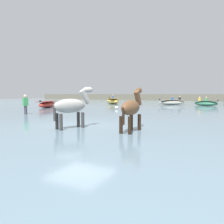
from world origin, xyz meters
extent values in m
plane|color=#756B56|center=(0.00, 0.00, 0.00)|extent=(120.00, 120.00, 0.00)
cube|color=slate|center=(0.00, 10.00, 0.16)|extent=(90.00, 90.00, 0.31)
ellipsoid|color=gray|center=(0.14, -0.88, 1.21)|extent=(0.94, 1.45, 0.55)
cylinder|color=#31312F|center=(0.16, -0.37, 0.47)|extent=(0.13, 0.13, 0.93)
cylinder|color=#31312F|center=(0.47, -0.49, 0.47)|extent=(0.13, 0.13, 0.93)
cylinder|color=#31312F|center=(-0.19, -1.27, 0.47)|extent=(0.13, 0.13, 0.93)
cylinder|color=#31312F|center=(0.12, -1.39, 0.47)|extent=(0.13, 0.13, 0.93)
cylinder|color=gray|center=(0.41, -0.21, 1.55)|extent=(0.39, 0.55, 0.63)
ellipsoid|color=gray|center=(0.46, -0.08, 1.84)|extent=(0.36, 0.51, 0.24)
cylinder|color=#31312F|center=(-0.10, -1.49, 0.95)|extent=(0.09, 0.09, 0.59)
ellipsoid|color=brown|center=(2.54, -0.46, 1.18)|extent=(0.48, 1.36, 0.54)
cylinder|color=black|center=(2.37, 0.01, 0.46)|extent=(0.13, 0.13, 0.91)
cylinder|color=black|center=(2.69, 0.01, 0.46)|extent=(0.13, 0.13, 0.91)
cylinder|color=black|center=(2.39, -0.94, 0.46)|extent=(0.13, 0.13, 0.91)
cylinder|color=black|center=(2.71, -0.93, 0.46)|extent=(0.13, 0.13, 0.91)
cylinder|color=brown|center=(2.53, 0.25, 1.52)|extent=(0.22, 0.50, 0.62)
ellipsoid|color=brown|center=(2.53, 0.38, 1.81)|extent=(0.20, 0.47, 0.23)
cylinder|color=black|center=(2.55, -1.10, 0.94)|extent=(0.09, 0.09, 0.58)
ellipsoid|color=#337556|center=(3.38, 19.72, 0.58)|extent=(2.55, 0.96, 0.52)
cube|color=#1E4634|center=(3.38, 19.72, 0.86)|extent=(2.45, 0.93, 0.04)
cube|color=black|center=(4.60, 19.71, 0.93)|extent=(0.12, 0.16, 0.18)
cube|color=gold|center=(2.67, 19.60, 1.03)|extent=(0.26, 0.18, 0.30)
sphere|color=beige|center=(2.67, 19.60, 1.27)|extent=(0.18, 0.18, 0.18)
cube|color=#388E51|center=(3.38, 19.64, 1.03)|extent=(0.26, 0.18, 0.30)
sphere|color=tan|center=(3.38, 19.64, 1.27)|extent=(0.18, 0.18, 0.18)
ellipsoid|color=#BC382D|center=(-10.52, 8.83, 0.61)|extent=(2.26, 3.63, 0.59)
cube|color=maroon|center=(-10.52, 8.83, 0.92)|extent=(2.17, 3.49, 0.04)
cube|color=black|center=(-9.91, 7.27, 0.99)|extent=(0.19, 0.17, 0.18)
ellipsoid|color=gold|center=(-8.57, 19.27, 0.68)|extent=(3.63, 3.71, 0.74)
cube|color=olive|center=(-8.57, 19.27, 1.08)|extent=(3.48, 3.56, 0.04)
cube|color=black|center=(-9.85, 20.60, 1.15)|extent=(0.20, 0.20, 0.18)
cube|color=#3356A8|center=(-8.54, 19.30, 1.25)|extent=(0.31, 0.31, 0.30)
sphere|color=tan|center=(-8.54, 19.30, 1.49)|extent=(0.18, 0.18, 0.18)
ellipsoid|color=#B2AD9E|center=(-0.64, 20.24, 0.61)|extent=(3.34, 3.12, 0.59)
cube|color=slate|center=(-0.64, 20.24, 0.93)|extent=(3.21, 3.00, 0.04)
cube|color=black|center=(-1.90, 19.13, 1.00)|extent=(0.20, 0.20, 0.18)
cube|color=#232328|center=(0.20, 20.77, 1.10)|extent=(0.31, 0.31, 0.30)
sphere|color=tan|center=(0.20, 20.77, 1.34)|extent=(0.18, 0.18, 0.18)
cube|color=#3356A8|center=(-0.57, 20.16, 1.10)|extent=(0.31, 0.31, 0.30)
sphere|color=#A37556|center=(-0.57, 20.16, 1.34)|extent=(0.18, 0.18, 0.18)
cylinder|color=#383842|center=(-6.44, 2.61, 0.44)|extent=(0.20, 0.20, 0.88)
cube|color=#388E51|center=(-6.44, 2.61, 1.15)|extent=(0.27, 0.36, 0.54)
sphere|color=beige|center=(-6.44, 2.61, 1.53)|extent=(0.20, 0.20, 0.20)
sphere|color=silver|center=(-3.25, 9.94, 0.46)|extent=(0.29, 0.29, 0.29)
cylinder|color=black|center=(-3.25, 9.94, 0.80)|extent=(0.04, 0.04, 0.38)
cube|color=#605B4C|center=(0.00, 38.99, 0.82)|extent=(80.00, 2.40, 1.65)
camera|label=1|loc=(5.60, -7.66, 1.67)|focal=35.13mm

